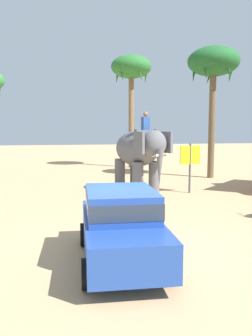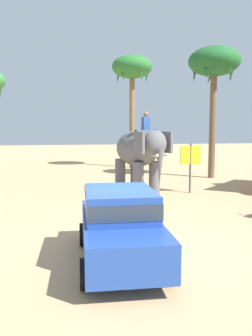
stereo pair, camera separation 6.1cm
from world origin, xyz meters
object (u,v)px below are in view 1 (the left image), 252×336
(car_sedan_foreground, at_px, (121,223))
(signboard_yellow, at_px, (190,158))
(palm_tree_far_back, at_px, (131,70))
(palm_tree_leaning_seaward, at_px, (213,65))
(elephant_with_mahout, at_px, (139,152))

(car_sedan_foreground, bearing_deg, signboard_yellow, 58.48)
(palm_tree_far_back, bearing_deg, palm_tree_leaning_seaward, -61.64)
(car_sedan_foreground, xyz_separation_m, palm_tree_leaning_seaward, (8.19, 12.69, 6.08))
(signboard_yellow, bearing_deg, palm_tree_leaning_seaward, 55.06)
(elephant_with_mahout, height_order, palm_tree_far_back, palm_tree_far_back)
(car_sedan_foreground, distance_m, palm_tree_far_back, 21.18)
(elephant_with_mahout, bearing_deg, palm_tree_leaning_seaward, 37.20)
(car_sedan_foreground, bearing_deg, palm_tree_far_back, 77.10)
(signboard_yellow, bearing_deg, car_sedan_foreground, -121.52)
(palm_tree_leaning_seaward, xyz_separation_m, signboard_yellow, (-3.31, -4.74, -5.32))
(elephant_with_mahout, xyz_separation_m, palm_tree_far_back, (2.06, 11.25, 5.69))
(palm_tree_far_back, relative_size, signboard_yellow, 3.70)
(palm_tree_far_back, bearing_deg, signboard_yellow, -88.04)
(palm_tree_leaning_seaward, bearing_deg, palm_tree_far_back, 118.36)
(car_sedan_foreground, height_order, palm_tree_leaning_seaward, palm_tree_leaning_seaward)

